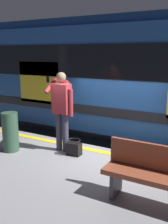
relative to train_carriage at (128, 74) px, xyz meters
name	(u,v)px	position (x,y,z in m)	size (l,w,h in m)	color
ground_plane	(103,182)	(-0.29, 2.29, -2.52)	(26.16, 26.16, 0.00)	#4C4742
platform	(53,206)	(-0.29, 4.35, -2.06)	(17.44, 4.12, 0.91)	gray
safety_line	(98,151)	(-0.29, 2.59, -1.60)	(17.09, 0.16, 0.01)	yellow
track_rail_near	(126,157)	(-0.29, 0.71, -2.44)	(22.67, 0.08, 0.16)	slate
track_rail_far	(141,143)	(-0.29, -0.72, -2.44)	(22.67, 0.08, 0.16)	slate
train_carriage	(128,74)	(0.00, 0.00, 0.00)	(13.12, 3.06, 3.96)	#1E478C
passenger	(62,105)	(0.46, 2.95, -0.52)	(0.57, 0.55, 1.83)	#383347
handbag	(74,148)	(0.08, 3.05, -1.45)	(0.32, 0.30, 0.35)	black
bench	(163,175)	(-2.11, 4.07, -1.11)	(1.78, 0.44, 0.90)	brown
trash_bin	(10,132)	(1.50, 3.56, -1.15)	(0.37, 0.37, 0.92)	#2D4C38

